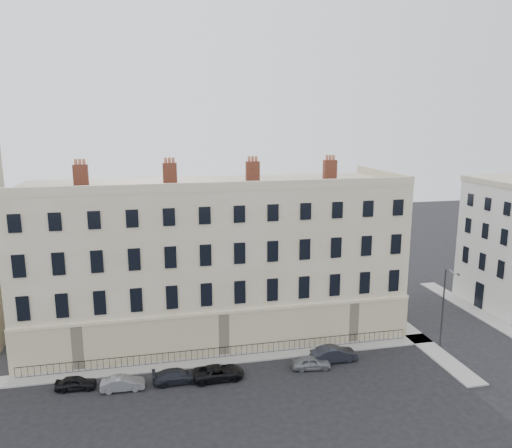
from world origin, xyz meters
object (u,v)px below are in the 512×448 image
Objects in this scene: car_f at (334,354)px; streetlamp at (444,305)px; car_a at (76,383)px; car_b at (123,383)px; car_d at (218,372)px; car_e at (311,363)px; car_c at (177,376)px.

car_f is 11.41m from streetlamp.
car_a is 3.75m from car_b.
car_e is at bearing -91.53° from car_d.
streetlamp is (32.56, 0.36, 3.69)m from car_a.
car_e is at bearing -88.52° from car_b.
car_c is at bearing 91.35° from car_f.
car_a is at bearing 88.54° from car_f.
car_e reaches higher than car_c.
car_e reaches higher than car_a.
streetlamp is at bearing -89.11° from car_f.
car_d is 21.63m from streetlamp.
car_b is 29.18m from streetlamp.
car_b is 4.26m from car_c.
car_e is 2.58m from car_f.
car_f is at bearing -88.77° from car_c.
car_d is at bearing 93.38° from car_f.
car_b is 7.64m from car_d.
car_d is 1.26× the size of car_e.
car_a is at bearing 83.90° from car_d.
car_b reaches higher than car_a.
car_a is 11.31m from car_d.
streetlamp is (28.92, 1.27, 3.67)m from car_b.
streetlamp is (10.83, 0.42, 3.55)m from car_f.
streetlamp is at bearing -85.13° from car_a.
car_b is at bearing 88.55° from car_d.
car_a is 7.92m from car_c.
car_c is at bearing 84.89° from car_d.
streetlamp reaches higher than car_e.
car_e is (8.02, -0.01, -0.02)m from car_d.
car_d is at bearing -88.48° from car_b.
car_e is 0.81× the size of car_f.
car_f reaches higher than car_e.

